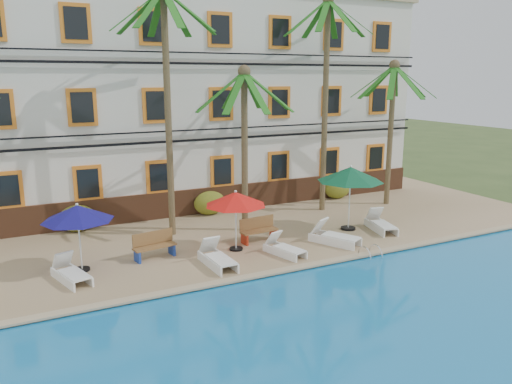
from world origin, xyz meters
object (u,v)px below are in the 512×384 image
palm_c (244,125)px  bench_right (258,229)px  palm_e (392,113)px  lounger_c (217,257)px  palm_b (167,82)px  lounger_b (71,273)px  umbrella_green (350,175)px  pool_ladder (370,256)px  lounger_e (334,236)px  umbrella_blue (77,213)px  palm_d (326,79)px  lounger_f (381,224)px  lounger_d (284,248)px  bench_left (154,245)px  umbrella_red (236,199)px

palm_c → bench_right: size_ratio=4.33×
palm_e → lounger_c: (-10.76, -4.08, -4.22)m
palm_b → lounger_b: 7.79m
palm_e → lounger_c: size_ratio=3.63×
umbrella_green → pool_ladder: (-1.21, -2.91, -2.32)m
palm_c → lounger_e: 5.56m
umbrella_blue → palm_e: bearing=9.6°
palm_b → umbrella_green: size_ratio=3.51×
umbrella_blue → palm_d: bearing=14.7°
pool_ladder → lounger_b: bearing=166.6°
palm_c → lounger_f: palm_c is taller
umbrella_blue → lounger_d: (6.66, -1.64, -1.69)m
umbrella_blue → bench_right: size_ratio=1.49×
bench_left → pool_ladder: size_ratio=2.09×
umbrella_blue → palm_c: bearing=14.2°
lounger_e → pool_ladder: lounger_e is taller
umbrella_red → lounger_b: 6.00m
palm_e → lounger_d: bearing=-153.2°
palm_c → lounger_f: size_ratio=3.38×
palm_d → palm_e: palm_d is taller
lounger_b → bench_right: (6.94, 0.88, 0.20)m
lounger_e → lounger_f: lounger_e is taller
palm_c → bench_right: 4.15m
umbrella_blue → lounger_c: size_ratio=1.19×
palm_e → lounger_c: palm_e is taller
palm_c → umbrella_blue: size_ratio=2.91×
lounger_e → palm_e: bearing=33.4°
palm_b → lounger_d: 7.58m
palm_c → lounger_c: bearing=-128.2°
palm_c → umbrella_red: bearing=-122.8°
palm_d → lounger_d: bearing=-135.5°
umbrella_red → bench_left: 3.29m
lounger_e → umbrella_green: bearing=37.6°
lounger_f → palm_c: bearing=152.6°
lounger_b → lounger_f: bearing=-0.6°
umbrella_blue → pool_ladder: 10.04m
palm_b → umbrella_red: palm_b is taller
umbrella_blue → lounger_e: 9.21m
umbrella_blue → palm_b: bearing=32.6°
lounger_c → bench_right: size_ratio=1.25×
palm_c → palm_e: palm_e is taller
palm_b → palm_d: 7.56m
lounger_b → bench_left: 2.99m
bench_right → palm_d: bearing=30.4°
lounger_c → lounger_d: (2.53, -0.07, -0.04)m
palm_c → umbrella_red: palm_c is taller
palm_e → lounger_d: (-8.23, -4.15, -4.26)m
lounger_b → bench_right: 7.00m
umbrella_green → lounger_e: bearing=-142.4°
palm_e → lounger_b: palm_e is taller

